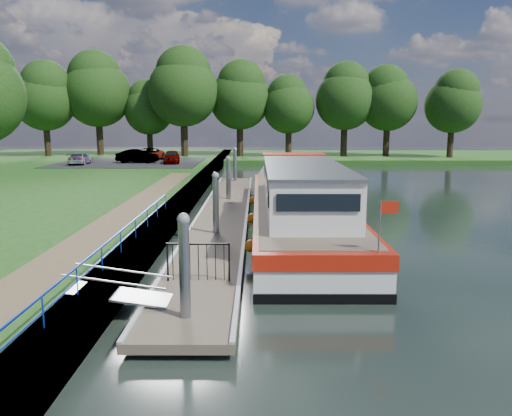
{
  "coord_description": "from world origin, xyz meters",
  "views": [
    {
      "loc": [
        1.72,
        -11.83,
        5.09
      ],
      "look_at": [
        1.66,
        8.81,
        1.4
      ],
      "focal_mm": 35.0,
      "sensor_mm": 36.0,
      "label": 1
    }
  ],
  "objects_px": {
    "pontoon": "(224,217)",
    "car_a": "(172,157)",
    "car_c": "(80,158)",
    "car_d": "(148,155)",
    "barge": "(296,204)",
    "car_b": "(137,156)"
  },
  "relations": [
    {
      "from": "car_a",
      "to": "car_c",
      "type": "distance_m",
      "value": 8.6
    },
    {
      "from": "car_c",
      "to": "barge",
      "type": "bearing_deg",
      "value": 125.21
    },
    {
      "from": "barge",
      "to": "car_b",
      "type": "height_order",
      "value": "barge"
    },
    {
      "from": "car_a",
      "to": "car_c",
      "type": "height_order",
      "value": "car_a"
    },
    {
      "from": "pontoon",
      "to": "car_c",
      "type": "height_order",
      "value": "car_c"
    },
    {
      "from": "car_a",
      "to": "car_b",
      "type": "height_order",
      "value": "car_b"
    },
    {
      "from": "barge",
      "to": "car_b",
      "type": "bearing_deg",
      "value": 118.29
    },
    {
      "from": "car_c",
      "to": "car_d",
      "type": "bearing_deg",
      "value": -149.65
    },
    {
      "from": "car_c",
      "to": "car_d",
      "type": "relative_size",
      "value": 0.81
    },
    {
      "from": "pontoon",
      "to": "barge",
      "type": "bearing_deg",
      "value": -18.87
    },
    {
      "from": "barge",
      "to": "pontoon",
      "type": "bearing_deg",
      "value": 161.13
    },
    {
      "from": "pontoon",
      "to": "car_b",
      "type": "xyz_separation_m",
      "value": [
        -10.11,
        24.22,
        1.31
      ]
    },
    {
      "from": "car_b",
      "to": "car_d",
      "type": "relative_size",
      "value": 0.85
    },
    {
      "from": "car_c",
      "to": "car_b",
      "type": "bearing_deg",
      "value": -166.36
    },
    {
      "from": "car_a",
      "to": "car_b",
      "type": "xyz_separation_m",
      "value": [
        -3.44,
        0.3,
        0.03
      ]
    },
    {
      "from": "car_b",
      "to": "car_c",
      "type": "relative_size",
      "value": 1.05
    },
    {
      "from": "pontoon",
      "to": "car_a",
      "type": "bearing_deg",
      "value": 105.56
    },
    {
      "from": "pontoon",
      "to": "car_c",
      "type": "bearing_deg",
      "value": 123.75
    },
    {
      "from": "pontoon",
      "to": "car_b",
      "type": "relative_size",
      "value": 7.49
    },
    {
      "from": "car_a",
      "to": "car_d",
      "type": "relative_size",
      "value": 0.79
    },
    {
      "from": "barge",
      "to": "car_d",
      "type": "height_order",
      "value": "barge"
    },
    {
      "from": "pontoon",
      "to": "car_a",
      "type": "relative_size",
      "value": 8.05
    }
  ]
}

